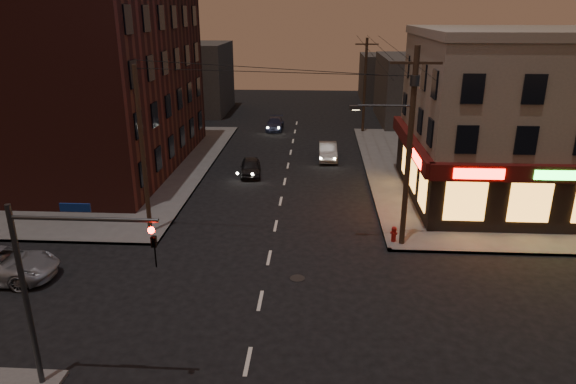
# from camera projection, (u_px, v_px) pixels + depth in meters

# --- Properties ---
(ground) EXTENTS (120.00, 120.00, 0.00)m
(ground) POSITION_uv_depth(u_px,v_px,m) (260.00, 301.00, 21.83)
(ground) COLOR black
(ground) RESTS_ON ground
(sidewalk_ne) EXTENTS (24.00, 28.00, 0.15)m
(sidewalk_ne) POSITION_uv_depth(u_px,v_px,m) (525.00, 173.00, 38.66)
(sidewalk_ne) COLOR #514F4C
(sidewalk_ne) RESTS_ON ground
(sidewalk_nw) EXTENTS (24.00, 28.00, 0.15)m
(sidewalk_nw) POSITION_uv_depth(u_px,v_px,m) (61.00, 164.00, 40.66)
(sidewalk_nw) COLOR #514F4C
(sidewalk_nw) RESTS_ON ground
(pizza_building) EXTENTS (15.85, 12.85, 10.50)m
(pizza_building) POSITION_uv_depth(u_px,v_px,m) (538.00, 118.00, 31.76)
(pizza_building) COLOR gray
(pizza_building) RESTS_ON sidewalk_ne
(brick_apartment) EXTENTS (12.00, 20.00, 13.00)m
(brick_apartment) POSITION_uv_depth(u_px,v_px,m) (93.00, 81.00, 38.25)
(brick_apartment) COLOR #411915
(brick_apartment) RESTS_ON sidewalk_nw
(bg_building_ne_a) EXTENTS (10.00, 12.00, 7.00)m
(bg_building_ne_a) POSITION_uv_depth(u_px,v_px,m) (426.00, 89.00, 55.59)
(bg_building_ne_a) COLOR #3F3D3A
(bg_building_ne_a) RESTS_ON ground
(bg_building_nw) EXTENTS (9.00, 10.00, 8.00)m
(bg_building_nw) POSITION_uv_depth(u_px,v_px,m) (189.00, 78.00, 60.68)
(bg_building_nw) COLOR #3F3D3A
(bg_building_nw) RESTS_ON ground
(bg_building_ne_b) EXTENTS (8.00, 8.00, 6.00)m
(bg_building_ne_b) POSITION_uv_depth(u_px,v_px,m) (391.00, 77.00, 69.02)
(bg_building_ne_b) COLOR #3F3D3A
(bg_building_ne_b) RESTS_ON ground
(utility_pole_main) EXTENTS (4.20, 0.44, 10.00)m
(utility_pole_main) POSITION_uv_depth(u_px,v_px,m) (408.00, 138.00, 24.97)
(utility_pole_main) COLOR #382619
(utility_pole_main) RESTS_ON sidewalk_ne
(utility_pole_far) EXTENTS (0.26, 0.26, 9.00)m
(utility_pole_far) POSITION_uv_depth(u_px,v_px,m) (365.00, 86.00, 49.96)
(utility_pole_far) COLOR #382619
(utility_pole_far) RESTS_ON sidewalk_ne
(utility_pole_west) EXTENTS (0.24, 0.24, 9.00)m
(utility_pole_west) POSITION_uv_depth(u_px,v_px,m) (143.00, 152.00, 26.75)
(utility_pole_west) COLOR #382619
(utility_pole_west) RESTS_ON sidewalk_nw
(traffic_signal) EXTENTS (4.49, 0.32, 6.47)m
(traffic_signal) POSITION_uv_depth(u_px,v_px,m) (54.00, 274.00, 15.47)
(traffic_signal) COLOR #333538
(traffic_signal) RESTS_ON ground
(sedan_near) EXTENTS (1.85, 3.78, 1.24)m
(sedan_near) POSITION_uv_depth(u_px,v_px,m) (251.00, 167.00, 38.12)
(sedan_near) COLOR black
(sedan_near) RESTS_ON ground
(sedan_mid) EXTENTS (1.51, 4.15, 1.36)m
(sedan_mid) POSITION_uv_depth(u_px,v_px,m) (328.00, 151.00, 42.08)
(sedan_mid) COLOR slate
(sedan_mid) RESTS_ON ground
(sedan_far) EXTENTS (1.67, 4.10, 1.19)m
(sedan_far) POSITION_uv_depth(u_px,v_px,m) (275.00, 124.00, 52.51)
(sedan_far) COLOR #1C2039
(sedan_far) RESTS_ON ground
(fire_hydrant) EXTENTS (0.39, 0.39, 0.85)m
(fire_hydrant) POSITION_uv_depth(u_px,v_px,m) (394.00, 233.00, 26.91)
(fire_hydrant) COLOR maroon
(fire_hydrant) RESTS_ON sidewalk_ne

